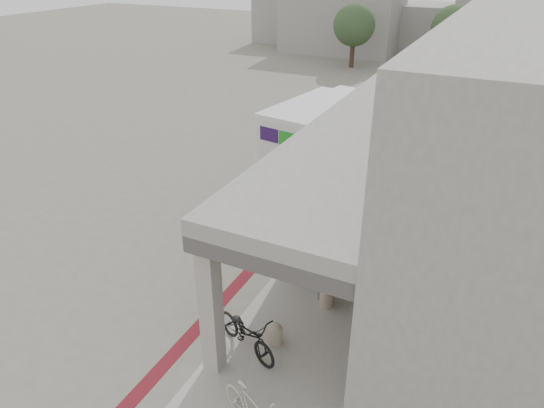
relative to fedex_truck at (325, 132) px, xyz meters
The scene contains 13 objects.
ground 8.28m from the fedex_truck, 91.44° to the right, with size 120.00×120.00×0.00m, color #6A645B.
bike_lane_stripe 6.37m from the fedex_truck, 82.58° to the right, with size 0.35×40.00×0.01m, color maroon.
sidewalk 9.09m from the fedex_truck, 64.93° to the right, with size 4.40×28.00×0.12m, color gray.
transit_building 7.76m from the fedex_truck, 28.62° to the right, with size 7.60×17.00×7.00m.
distant_backdrop 27.96m from the fedex_truck, 96.26° to the left, with size 28.00×10.00×6.50m.
tree_left 20.61m from the fedex_truck, 104.67° to the left, with size 3.20×3.20×4.80m.
tree_mid 22.01m from the fedex_truck, 85.31° to the left, with size 3.20×3.20×4.80m.
fedex_truck is the anchor object (origin of this frame).
bench 8.30m from the fedex_truck, 67.31° to the right, with size 0.76×2.07×0.48m.
bollard_near 9.34m from the fedex_truck, 68.52° to the right, with size 0.36×0.36×0.53m.
bollard_far 10.81m from the fedex_truck, 75.08° to the right, with size 0.36×0.36×0.54m.
utility_cabinet 8.11m from the fedex_truck, 59.44° to the right, with size 0.50×0.67×1.11m, color slate.
bicycle_black 11.17m from the fedex_truck, 78.09° to the right, with size 0.68×1.95×1.02m, color black.
Camera 1 is at (6.71, -9.99, 8.30)m, focal length 32.00 mm.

